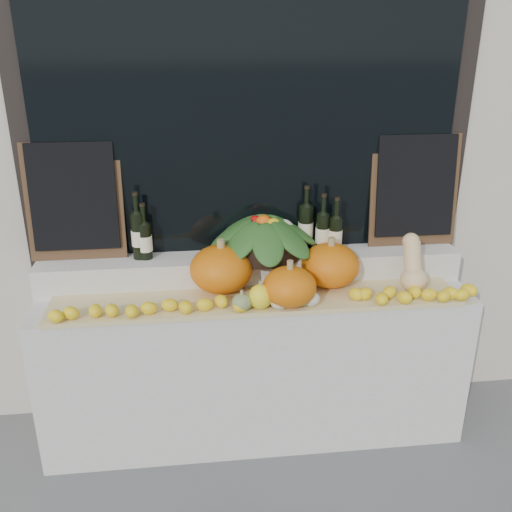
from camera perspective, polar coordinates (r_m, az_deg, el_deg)
storefront_facade at (r=3.46m, az=-1.64°, el=22.84°), size 7.00×0.94×4.50m
display_sill at (r=3.27m, az=-0.15°, el=-10.59°), size 2.30×0.55×0.88m
rear_tier at (r=3.15m, az=-0.47°, el=-1.14°), size 2.30×0.25×0.16m
straw_bedding at (r=2.93m, az=0.11°, el=-4.48°), size 2.10×0.32×0.02m
pumpkin_left at (r=2.97m, az=-3.48°, el=-1.31°), size 0.43×0.43×0.25m
pumpkin_right at (r=3.05m, az=7.44°, el=-0.91°), size 0.39×0.39×0.23m
pumpkin_center at (r=2.83m, az=3.38°, el=-3.08°), size 0.31×0.31×0.20m
butternut_squash at (r=3.10m, az=15.42°, el=-1.08°), size 0.14×0.21×0.29m
decorative_gourds at (r=2.82m, az=2.16°, el=-4.20°), size 0.44×0.14×0.15m
lemon_heap at (r=2.82m, az=0.37°, el=-4.69°), size 2.20×0.16×0.06m
produce_bowl at (r=3.07m, az=0.76°, el=2.08°), size 0.63×0.63×0.24m
wine_bottle_far_left at (r=3.09m, az=-11.68°, el=2.07°), size 0.08×0.08×0.37m
wine_bottle_near_left at (r=3.09m, az=-11.04°, el=1.54°), size 0.08×0.08×0.31m
wine_bottle_tall at (r=3.16m, az=4.99°, el=2.92°), size 0.08×0.08×0.36m
wine_bottle_near_right at (r=3.13m, az=6.66°, el=2.36°), size 0.08×0.08×0.33m
wine_bottle_far_right at (r=3.13m, az=7.93°, el=2.15°), size 0.08×0.08×0.32m
chalkboard_left at (r=3.12m, az=-17.75°, el=5.40°), size 0.50×0.10×0.62m
chalkboard_right at (r=3.30m, az=15.61°, el=6.51°), size 0.50×0.10×0.62m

